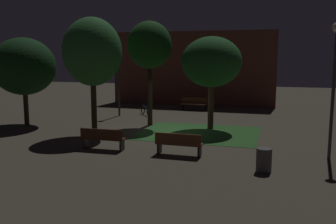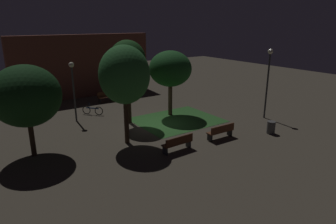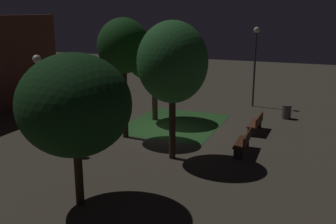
{
  "view_description": "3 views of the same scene",
  "coord_description": "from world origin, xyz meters",
  "px_view_note": "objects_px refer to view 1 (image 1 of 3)",
  "views": [
    {
      "loc": [
        5.12,
        -17.62,
        3.77
      ],
      "look_at": [
        -0.38,
        0.94,
        0.84
      ],
      "focal_mm": 39.74,
      "sensor_mm": 36.0,
      "label": 1
    },
    {
      "loc": [
        -10.41,
        -16.19,
        6.73
      ],
      "look_at": [
        0.67,
        -0.04,
        0.76
      ],
      "focal_mm": 31.86,
      "sensor_mm": 36.0,
      "label": 2
    },
    {
      "loc": [
        -17.61,
        -7.24,
        5.92
      ],
      "look_at": [
        0.34,
        -0.04,
        0.93
      ],
      "focal_mm": 42.31,
      "sensor_mm": 36.0,
      "label": 3
    }
  ],
  "objects_px": {
    "tree_left_canopy": "(150,46)",
    "lamp_post_plaza_west": "(335,69)",
    "bench_path_side": "(194,104)",
    "bench_corner": "(103,138)",
    "bench_back_row": "(179,143)",
    "trash_bin": "(264,160)",
    "bicycle": "(146,110)",
    "tree_right_canopy": "(211,62)",
    "lamp_post_near_wall": "(119,71)",
    "tree_near_wall": "(24,67)",
    "tree_tall_center": "(92,52)"
  },
  "relations": [
    {
      "from": "tree_left_canopy",
      "to": "lamp_post_plaza_west",
      "type": "xyz_separation_m",
      "value": [
        8.59,
        -4.53,
        -0.98
      ]
    },
    {
      "from": "bench_path_side",
      "to": "bench_corner",
      "type": "bearing_deg",
      "value": -95.45
    },
    {
      "from": "bench_back_row",
      "to": "trash_bin",
      "type": "relative_size",
      "value": 2.3
    },
    {
      "from": "trash_bin",
      "to": "bicycle",
      "type": "xyz_separation_m",
      "value": [
        -7.76,
        10.06,
        -0.05
      ]
    },
    {
      "from": "tree_right_canopy",
      "to": "tree_left_canopy",
      "type": "height_order",
      "value": "tree_left_canopy"
    },
    {
      "from": "lamp_post_plaza_west",
      "to": "lamp_post_near_wall",
      "type": "bearing_deg",
      "value": 148.71
    },
    {
      "from": "tree_left_canopy",
      "to": "trash_bin",
      "type": "xyz_separation_m",
      "value": [
        6.33,
        -6.81,
        -3.91
      ]
    },
    {
      "from": "tree_near_wall",
      "to": "lamp_post_plaza_west",
      "type": "relative_size",
      "value": 0.96
    },
    {
      "from": "bench_back_row",
      "to": "lamp_post_plaza_west",
      "type": "height_order",
      "value": "lamp_post_plaza_west"
    },
    {
      "from": "bench_path_side",
      "to": "trash_bin",
      "type": "distance_m",
      "value": 13.98
    },
    {
      "from": "lamp_post_plaza_west",
      "to": "trash_bin",
      "type": "relative_size",
      "value": 6.28
    },
    {
      "from": "bench_back_row",
      "to": "lamp_post_near_wall",
      "type": "xyz_separation_m",
      "value": [
        -6.06,
        8.15,
        2.37
      ]
    },
    {
      "from": "tree_tall_center",
      "to": "bicycle",
      "type": "distance_m",
      "value": 7.29
    },
    {
      "from": "bench_corner",
      "to": "bicycle",
      "type": "relative_size",
      "value": 1.41
    },
    {
      "from": "bench_path_side",
      "to": "tree_near_wall",
      "type": "relative_size",
      "value": 0.38
    },
    {
      "from": "bench_path_side",
      "to": "tree_right_canopy",
      "type": "distance_m",
      "value": 7.25
    },
    {
      "from": "lamp_post_plaza_west",
      "to": "bicycle",
      "type": "xyz_separation_m",
      "value": [
        -10.02,
        7.78,
        -2.98
      ]
    },
    {
      "from": "tree_tall_center",
      "to": "bicycle",
      "type": "xyz_separation_m",
      "value": [
        0.34,
        6.33,
        -3.6
      ]
    },
    {
      "from": "trash_bin",
      "to": "bicycle",
      "type": "distance_m",
      "value": 12.71
    },
    {
      "from": "tree_right_canopy",
      "to": "lamp_post_near_wall",
      "type": "distance_m",
      "value": 6.81
    },
    {
      "from": "bench_corner",
      "to": "tree_left_canopy",
      "type": "relative_size",
      "value": 0.32
    },
    {
      "from": "tree_right_canopy",
      "to": "tree_tall_center",
      "type": "height_order",
      "value": "tree_tall_center"
    },
    {
      "from": "tree_right_canopy",
      "to": "tree_tall_center",
      "type": "relative_size",
      "value": 0.85
    },
    {
      "from": "lamp_post_plaza_west",
      "to": "bench_back_row",
      "type": "bearing_deg",
      "value": -168.08
    },
    {
      "from": "bench_path_side",
      "to": "tree_left_canopy",
      "type": "relative_size",
      "value": 0.32
    },
    {
      "from": "lamp_post_near_wall",
      "to": "trash_bin",
      "type": "distance_m",
      "value": 13.34
    },
    {
      "from": "tree_right_canopy",
      "to": "lamp_post_near_wall",
      "type": "xyz_separation_m",
      "value": [
        -6.29,
        2.53,
        -0.6
      ]
    },
    {
      "from": "tree_tall_center",
      "to": "lamp_post_near_wall",
      "type": "height_order",
      "value": "tree_tall_center"
    },
    {
      "from": "tree_tall_center",
      "to": "trash_bin",
      "type": "height_order",
      "value": "tree_tall_center"
    },
    {
      "from": "bench_back_row",
      "to": "tree_right_canopy",
      "type": "xyz_separation_m",
      "value": [
        0.23,
        5.62,
        2.97
      ]
    },
    {
      "from": "bench_corner",
      "to": "lamp_post_near_wall",
      "type": "xyz_separation_m",
      "value": [
        -2.88,
        8.15,
        2.37
      ]
    },
    {
      "from": "tree_right_canopy",
      "to": "tree_left_canopy",
      "type": "xyz_separation_m",
      "value": [
        -3.36,
        0.06,
        0.85
      ]
    },
    {
      "from": "tree_near_wall",
      "to": "lamp_post_near_wall",
      "type": "bearing_deg",
      "value": 49.87
    },
    {
      "from": "trash_bin",
      "to": "bicycle",
      "type": "bearing_deg",
      "value": 127.64
    },
    {
      "from": "tree_near_wall",
      "to": "tree_left_canopy",
      "type": "relative_size",
      "value": 0.85
    },
    {
      "from": "tree_left_canopy",
      "to": "trash_bin",
      "type": "distance_m",
      "value": 10.09
    },
    {
      "from": "bench_back_row",
      "to": "tree_tall_center",
      "type": "relative_size",
      "value": 0.32
    },
    {
      "from": "bench_corner",
      "to": "tree_tall_center",
      "type": "height_order",
      "value": "tree_tall_center"
    },
    {
      "from": "bicycle",
      "to": "trash_bin",
      "type": "bearing_deg",
      "value": -52.36
    },
    {
      "from": "lamp_post_plaza_west",
      "to": "bicycle",
      "type": "distance_m",
      "value": 13.03
    },
    {
      "from": "bench_back_row",
      "to": "bench_path_side",
      "type": "height_order",
      "value": "same"
    },
    {
      "from": "bench_back_row",
      "to": "lamp_post_near_wall",
      "type": "distance_m",
      "value": 10.43
    },
    {
      "from": "tree_tall_center",
      "to": "lamp_post_plaza_west",
      "type": "bearing_deg",
      "value": -7.93
    },
    {
      "from": "bench_back_row",
      "to": "trash_bin",
      "type": "xyz_separation_m",
      "value": [
        3.19,
        -1.13,
        -0.09
      ]
    },
    {
      "from": "tree_near_wall",
      "to": "lamp_post_plaza_west",
      "type": "xyz_separation_m",
      "value": [
        15.16,
        -2.68,
        0.12
      ]
    },
    {
      "from": "bench_corner",
      "to": "tree_right_canopy",
      "type": "xyz_separation_m",
      "value": [
        3.41,
        5.62,
        2.97
      ]
    },
    {
      "from": "lamp_post_plaza_west",
      "to": "tree_left_canopy",
      "type": "bearing_deg",
      "value": 152.2
    },
    {
      "from": "tree_right_canopy",
      "to": "bench_back_row",
      "type": "bearing_deg",
      "value": -92.33
    },
    {
      "from": "bench_back_row",
      "to": "bench_path_side",
      "type": "relative_size",
      "value": 0.99
    },
    {
      "from": "bench_corner",
      "to": "tree_left_canopy",
      "type": "height_order",
      "value": "tree_left_canopy"
    }
  ]
}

